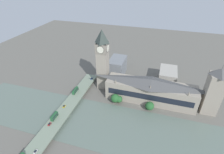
# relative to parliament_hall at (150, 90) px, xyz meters

# --- Properties ---
(ground_plane) EXTENTS (600.00, 600.00, 0.00)m
(ground_plane) POSITION_rel_parliament_hall_xyz_m (-14.33, 8.00, -13.82)
(ground_plane) COLOR #605E56
(river_water) EXTENTS (59.81, 360.00, 0.30)m
(river_water) POSITION_rel_parliament_hall_xyz_m (-50.23, 8.00, -13.67)
(river_water) COLOR slate
(river_water) RESTS_ON ground_plane
(parliament_hall) EXTENTS (23.12, 97.57, 27.79)m
(parliament_hall) POSITION_rel_parliament_hall_xyz_m (0.00, 0.00, 0.00)
(parliament_hall) COLOR gray
(parliament_hall) RESTS_ON ground_plane
(clock_tower) EXTENTS (13.50, 13.50, 73.66)m
(clock_tower) POSITION_rel_parliament_hall_xyz_m (10.22, 58.92, 25.85)
(clock_tower) COLOR gray
(clock_tower) RESTS_ON ground_plane
(victoria_tower) EXTENTS (15.13, 15.13, 55.07)m
(victoria_tower) POSITION_rel_parliament_hall_xyz_m (0.06, -60.35, 11.72)
(victoria_tower) COLOR gray
(victoria_tower) RESTS_ON ground_plane
(road_bridge) EXTENTS (151.62, 15.37, 4.80)m
(road_bridge) POSITION_rel_parliament_hall_xyz_m (-50.23, 80.74, -9.94)
(road_bridge) COLOR #5D6A59
(road_bridge) RESTS_ON ground_plane
(double_decker_bus_lead) EXTENTS (10.05, 2.63, 4.76)m
(double_decker_bus_lead) POSITION_rel_parliament_hall_xyz_m (-60.53, 84.12, -6.39)
(double_decker_bus_lead) COLOR #235B33
(double_decker_bus_lead) RESTS_ON road_bridge
(double_decker_bus_mid) EXTENTS (11.66, 2.55, 4.68)m
(double_decker_bus_mid) POSITION_rel_parliament_hall_xyz_m (-16.80, 84.03, -6.45)
(double_decker_bus_mid) COLOR #235B33
(double_decker_bus_mid) RESTS_ON road_bridge
(car_northbound_tail) EXTENTS (3.82, 1.91, 1.51)m
(car_northbound_tail) POSITION_rel_parliament_hall_xyz_m (-97.32, 77.77, -8.27)
(car_northbound_tail) COLOR silver
(car_northbound_tail) RESTS_ON road_bridge
(car_southbound_lead) EXTENTS (4.23, 1.90, 1.39)m
(car_southbound_lead) POSITION_rel_parliament_hall_xyz_m (15.50, 77.06, -8.34)
(car_southbound_lead) COLOR navy
(car_southbound_lead) RESTS_ON road_bridge
(car_southbound_mid) EXTENTS (3.87, 1.94, 1.37)m
(car_southbound_mid) POSITION_rel_parliament_hall_xyz_m (-43.25, 83.77, -8.34)
(car_southbound_mid) COLOR gold
(car_southbound_mid) RESTS_ON road_bridge
(car_southbound_tail) EXTENTS (3.84, 1.87, 1.31)m
(car_southbound_tail) POSITION_rel_parliament_hall_xyz_m (-69.12, 84.08, -8.35)
(car_southbound_tail) COLOR maroon
(car_southbound_tail) RESTS_ON road_bridge
(city_block_west) EXTENTS (32.74, 21.29, 19.40)m
(city_block_west) POSITION_rel_parliament_hall_xyz_m (42.35, -17.60, -4.12)
(city_block_west) COLOR #A39E93
(city_block_west) RESTS_ON ground_plane
(city_block_center) EXTENTS (32.83, 19.88, 24.53)m
(city_block_center) POSITION_rel_parliament_hall_xyz_m (43.62, 50.05, -1.55)
(city_block_center) COLOR slate
(city_block_center) RESTS_ON ground_plane
(tree_embankment_near) EXTENTS (7.51, 7.51, 9.68)m
(tree_embankment_near) POSITION_rel_parliament_hall_xyz_m (-15.83, 31.43, -7.90)
(tree_embankment_near) COLOR brown
(tree_embankment_near) RESTS_ON ground_plane
(tree_embankment_mid) EXTENTS (9.59, 9.59, 11.67)m
(tree_embankment_mid) POSITION_rel_parliament_hall_xyz_m (-16.50, 35.70, -6.95)
(tree_embankment_mid) COLOR brown
(tree_embankment_mid) RESTS_ON ground_plane
(tree_embankment_far) EXTENTS (9.11, 9.11, 10.48)m
(tree_embankment_far) POSITION_rel_parliament_hall_xyz_m (-17.05, -2.16, -7.90)
(tree_embankment_far) COLOR brown
(tree_embankment_far) RESTS_ON ground_plane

